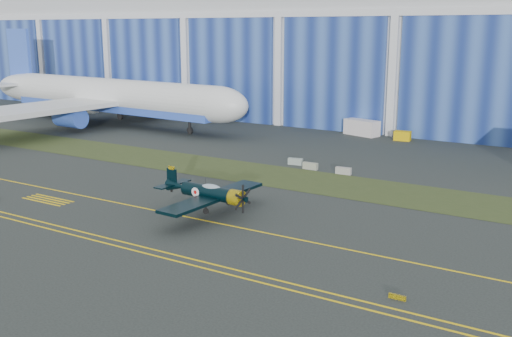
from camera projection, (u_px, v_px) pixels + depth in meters
The scene contains 16 objects.
ground at pixel (229, 207), 61.87m from camera, with size 260.00×260.00×0.00m, color #2D332F.
grass_median at pixel (293, 178), 73.48m from camera, with size 260.00×10.00×0.02m, color #475128.
hangar at pixel (432, 44), 118.00m from camera, with size 220.00×45.70×30.00m.
taxiway_centreline at pixel (200, 219), 57.72m from camera, with size 200.00×0.20×0.02m, color yellow.
edge_line_near at pixel (131, 250), 49.84m from camera, with size 80.00×0.20×0.02m, color yellow.
edge_line_far at pixel (139, 246), 50.67m from camera, with size 80.00×0.20×0.02m, color yellow.
hold_short_ladder at pixel (48, 200), 64.33m from camera, with size 6.00×2.40×0.02m, color yellow, non-canonical shape.
guard_board_right at pixel (397, 297), 40.66m from camera, with size 1.20×0.15×0.35m, color yellow.
warbird at pixel (208, 192), 58.74m from camera, with size 11.86×14.06×4.01m.
jetliner at pixel (110, 59), 112.74m from camera, with size 74.31×64.22×24.70m.
shipping_container at pixel (362, 128), 103.02m from camera, with size 6.14×2.46×2.66m, color silver.
tug at pixel (402, 136), 98.30m from camera, with size 2.63×1.64×1.53m, color #E1B306.
cart at pixel (93, 110), 130.25m from camera, with size 2.08×1.25×1.25m, color white.
barrier_a at pixel (295, 161), 80.80m from camera, with size 2.00×0.60×0.90m, color gray.
barrier_b at pixel (310, 166), 78.16m from camera, with size 2.00×0.60×0.90m, color #979B83.
barrier_c at pixel (343, 171), 75.51m from camera, with size 2.00×0.60×0.90m, color #9C9B90.
Camera 1 is at (33.49, -49.06, 17.98)m, focal length 42.00 mm.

